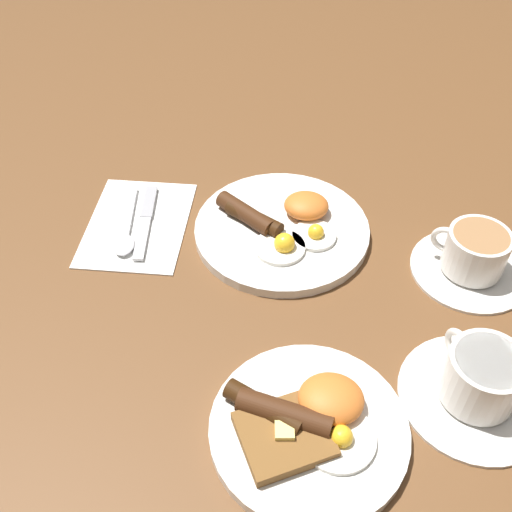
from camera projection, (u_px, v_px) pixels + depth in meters
ground_plane at (282, 234)px, 0.87m from camera, size 3.00×3.00×0.00m
breakfast_plate_near at (282, 227)px, 0.86m from camera, size 0.25×0.25×0.04m
breakfast_plate_far at (307, 424)px, 0.64m from camera, size 0.21×0.21×0.05m
teacup_near at (473, 257)px, 0.80m from camera, size 0.16×0.16×0.07m
teacup_far at (479, 382)px, 0.66m from camera, size 0.17×0.17×0.07m
napkin at (138, 223)px, 0.88m from camera, size 0.14×0.20×0.01m
knife at (146, 217)px, 0.88m from camera, size 0.03×0.16×0.01m
spoon at (126, 237)px, 0.85m from camera, size 0.04×0.15×0.01m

